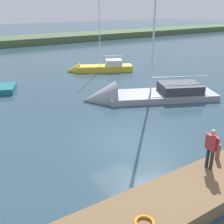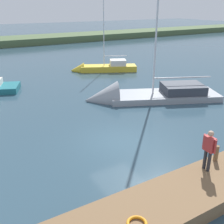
{
  "view_description": "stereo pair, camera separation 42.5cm",
  "coord_description": "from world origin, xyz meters",
  "px_view_note": "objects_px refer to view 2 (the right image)",
  "views": [
    {
      "loc": [
        7.36,
        10.87,
        6.93
      ],
      "look_at": [
        -0.43,
        -1.33,
        1.16
      ],
      "focal_mm": 43.56,
      "sensor_mm": 36.0,
      "label": 1
    },
    {
      "loc": [
        7.0,
        11.09,
        6.93
      ],
      "look_at": [
        -0.43,
        -1.33,
        1.16
      ],
      "focal_mm": 43.56,
      "sensor_mm": 36.0,
      "label": 2
    }
  ],
  "objects_px": {
    "sailboat_mid_channel": "(137,97)",
    "mooring_post_near": "(216,153)",
    "sailboat_far_left": "(101,69)",
    "life_ring_buoy": "(137,224)",
    "person_on_dock": "(209,148)"
  },
  "relations": [
    {
      "from": "mooring_post_near",
      "to": "sailboat_far_left",
      "type": "height_order",
      "value": "sailboat_far_left"
    },
    {
      "from": "mooring_post_near",
      "to": "sailboat_mid_channel",
      "type": "height_order",
      "value": "sailboat_mid_channel"
    },
    {
      "from": "mooring_post_near",
      "to": "sailboat_far_left",
      "type": "xyz_separation_m",
      "value": [
        -5.11,
        -19.61,
        -0.72
      ]
    },
    {
      "from": "life_ring_buoy",
      "to": "sailboat_mid_channel",
      "type": "xyz_separation_m",
      "value": [
        -7.93,
        -10.97,
        -0.44
      ]
    },
    {
      "from": "mooring_post_near",
      "to": "sailboat_mid_channel",
      "type": "xyz_separation_m",
      "value": [
        -2.82,
        -9.69,
        -0.74
      ]
    },
    {
      "from": "mooring_post_near",
      "to": "person_on_dock",
      "type": "relative_size",
      "value": 0.4
    },
    {
      "from": "sailboat_mid_channel",
      "to": "person_on_dock",
      "type": "relative_size",
      "value": 7.31
    },
    {
      "from": "life_ring_buoy",
      "to": "person_on_dock",
      "type": "relative_size",
      "value": 0.38
    },
    {
      "from": "life_ring_buoy",
      "to": "sailboat_far_left",
      "type": "height_order",
      "value": "sailboat_far_left"
    },
    {
      "from": "life_ring_buoy",
      "to": "sailboat_far_left",
      "type": "bearing_deg",
      "value": -116.08
    },
    {
      "from": "life_ring_buoy",
      "to": "sailboat_far_left",
      "type": "relative_size",
      "value": 0.07
    },
    {
      "from": "life_ring_buoy",
      "to": "person_on_dock",
      "type": "height_order",
      "value": "person_on_dock"
    },
    {
      "from": "sailboat_mid_channel",
      "to": "mooring_post_near",
      "type": "bearing_deg",
      "value": 98.23
    },
    {
      "from": "sailboat_mid_channel",
      "to": "sailboat_far_left",
      "type": "relative_size",
      "value": 1.44
    },
    {
      "from": "sailboat_far_left",
      "to": "person_on_dock",
      "type": "bearing_deg",
      "value": 99.29
    }
  ]
}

